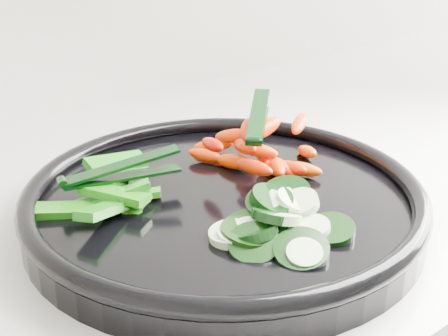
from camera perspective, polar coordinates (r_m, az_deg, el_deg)
veggie_tray at (r=0.58m, az=0.00°, el=-3.10°), size 0.49×0.49×0.04m
cucumber_pile at (r=0.52m, az=4.30°, el=-5.17°), size 0.12×0.12×0.04m
carrot_pile at (r=0.64m, az=3.17°, el=1.72°), size 0.14×0.15×0.05m
pepper_pile at (r=0.58m, az=-10.18°, el=-2.20°), size 0.14×0.12×0.04m
tong_carrot at (r=0.63m, az=3.11°, el=4.34°), size 0.09×0.09×0.02m
tong_pepper at (r=0.58m, az=-9.63°, el=-0.35°), size 0.11×0.05×0.02m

